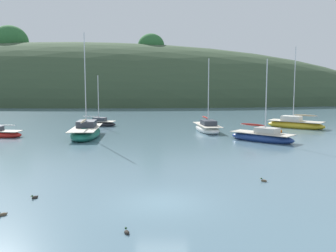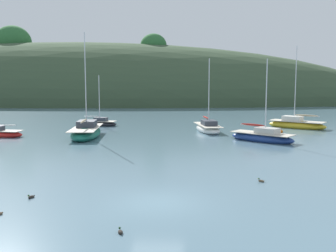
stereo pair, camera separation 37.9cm
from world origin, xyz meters
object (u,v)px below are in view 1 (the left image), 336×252
object	(u,v)px
duck_trailing	(127,232)
duck_lone_left	(35,197)
sailboat_yellow_far	(207,128)
sailboat_teal_outer	(262,137)
mooring_buoy_outer	(278,121)
duck_lone_right	(264,181)
sailboat_blue_center	(97,123)
sailboat_orange_cutter	(86,132)
sailboat_white_near	(295,124)
duck_lead	(3,214)
mooring_buoy_inner	(280,132)

from	to	relation	value
duck_trailing	duck_lone_left	world-z (taller)	same
sailboat_yellow_far	sailboat_teal_outer	xyz separation A→B (m)	(4.54, -6.51, -0.00)
sailboat_yellow_far	mooring_buoy_outer	size ratio (longest dim) A/B	14.99
duck_lone_right	sailboat_blue_center	bearing A→B (deg)	118.75
sailboat_orange_cutter	duck_trailing	world-z (taller)	sailboat_orange_cutter
sailboat_white_near	duck_lead	world-z (taller)	sailboat_white_near
sailboat_teal_outer	sailboat_orange_cutter	size ratio (longest dim) A/B	0.74
sailboat_blue_center	sailboat_yellow_far	size ratio (longest dim) A/B	0.78
sailboat_white_near	sailboat_blue_center	bearing A→B (deg)	176.04
sailboat_blue_center	sailboat_yellow_far	world-z (taller)	sailboat_yellow_far
sailboat_orange_cutter	mooring_buoy_inner	distance (m)	20.33
sailboat_white_near	duck_trailing	world-z (taller)	sailboat_white_near
duck_lone_right	duck_lone_left	size ratio (longest dim) A/B	0.96
sailboat_orange_cutter	mooring_buoy_inner	world-z (taller)	sailboat_orange_cutter
sailboat_white_near	mooring_buoy_outer	size ratio (longest dim) A/B	17.92
sailboat_white_near	mooring_buoy_inner	xyz separation A→B (m)	(-2.93, -4.37, -0.29)
sailboat_teal_outer	duck_lead	bearing A→B (deg)	-127.01
mooring_buoy_outer	duck_trailing	distance (m)	41.07
duck_lone_left	duck_lead	bearing A→B (deg)	-101.49
mooring_buoy_inner	duck_lone_left	world-z (taller)	mooring_buoy_inner
sailboat_white_near	duck_trailing	xyz separation A→B (m)	(-16.01, -32.32, -0.36)
sailboat_blue_center	mooring_buoy_outer	distance (m)	23.46
duck_trailing	mooring_buoy_inner	bearing A→B (deg)	64.92
sailboat_orange_cutter	sailboat_white_near	bearing A→B (deg)	18.67
sailboat_blue_center	mooring_buoy_inner	distance (m)	21.59
sailboat_teal_outer	mooring_buoy_outer	size ratio (longest dim) A/B	14.33
duck_lone_right	duck_lead	world-z (taller)	same
duck_lone_left	duck_lead	size ratio (longest dim) A/B	1.08
mooring_buoy_outer	duck_trailing	world-z (taller)	mooring_buoy_outer
duck_lead	mooring_buoy_inner	bearing A→B (deg)	54.61
mooring_buoy_outer	duck_lone_left	bearing A→B (deg)	-121.15
duck_trailing	sailboat_orange_cutter	bearing A→B (deg)	105.82
duck_lone_right	duck_lone_left	distance (m)	12.22
duck_lone_right	duck_lead	size ratio (longest dim) A/B	1.04
sailboat_yellow_far	duck_lone_left	bearing A→B (deg)	-112.92
mooring_buoy_outer	duck_lone_right	size ratio (longest dim) A/B	1.40
mooring_buoy_inner	duck_trailing	distance (m)	30.86
sailboat_yellow_far	mooring_buoy_outer	distance (m)	13.68
sailboat_teal_outer	sailboat_yellow_far	bearing A→B (deg)	124.88
sailboat_yellow_far	duck_trailing	size ratio (longest dim) A/B	19.42
mooring_buoy_outer	sailboat_orange_cutter	bearing A→B (deg)	-148.94
mooring_buoy_inner	duck_lead	xyz separation A→B (m)	(-18.54, -26.10, -0.07)
sailboat_teal_outer	duck_lone_left	xyz separation A→B (m)	(-14.89, -17.98, -0.33)
sailboat_white_near	duck_lead	xyz separation A→B (m)	(-21.47, -30.47, -0.36)
duck_lead	sailboat_teal_outer	bearing A→B (deg)	52.99
sailboat_teal_outer	duck_lone_right	bearing A→B (deg)	-102.06
sailboat_teal_outer	duck_trailing	xyz separation A→B (m)	(-9.93, -22.27, -0.33)
duck_lone_right	duck_lone_left	bearing A→B (deg)	-164.21
sailboat_blue_center	duck_lead	world-z (taller)	sailboat_blue_center
sailboat_blue_center	mooring_buoy_outer	xyz separation A→B (m)	(23.10, 4.09, -0.19)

